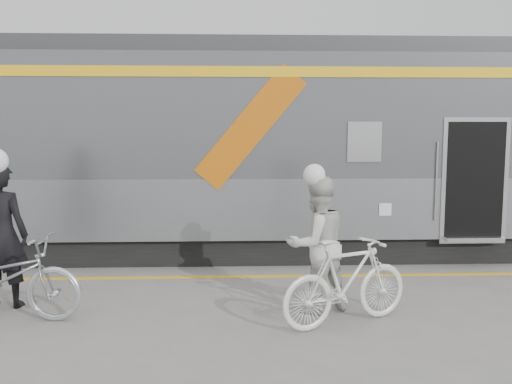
{
  "coord_description": "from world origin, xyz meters",
  "views": [
    {
      "loc": [
        -0.52,
        -6.73,
        2.47
      ],
      "look_at": [
        -0.19,
        1.6,
        1.5
      ],
      "focal_mm": 38.0,
      "sensor_mm": 36.0,
      "label": 1
    }
  ],
  "objects_px": {
    "man": "(1,235)",
    "bicycle_right": "(346,281)",
    "woman": "(317,244)",
    "bicycle_left": "(1,278)"
  },
  "relations": [
    {
      "from": "man",
      "to": "bicycle_right",
      "type": "xyz_separation_m",
      "value": [
        4.64,
        -0.89,
        -0.45
      ]
    },
    {
      "from": "man",
      "to": "woman",
      "type": "relative_size",
      "value": 1.1
    },
    {
      "from": "bicycle_left",
      "to": "woman",
      "type": "distance_m",
      "value": 4.16
    },
    {
      "from": "bicycle_left",
      "to": "bicycle_right",
      "type": "height_order",
      "value": "bicycle_right"
    },
    {
      "from": "bicycle_right",
      "to": "woman",
      "type": "bearing_deg",
      "value": 4.26
    },
    {
      "from": "man",
      "to": "bicycle_left",
      "type": "relative_size",
      "value": 0.95
    },
    {
      "from": "bicycle_left",
      "to": "bicycle_right",
      "type": "xyz_separation_m",
      "value": [
        4.44,
        -0.34,
        0.0
      ]
    },
    {
      "from": "woman",
      "to": "man",
      "type": "bearing_deg",
      "value": -28.89
    },
    {
      "from": "man",
      "to": "bicycle_right",
      "type": "relative_size",
      "value": 1.09
    },
    {
      "from": "woman",
      "to": "bicycle_right",
      "type": "relative_size",
      "value": 0.99
    }
  ]
}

